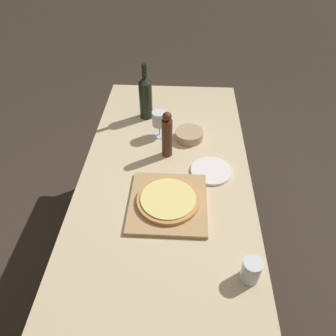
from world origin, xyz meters
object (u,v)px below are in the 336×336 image
Objects in this scene: pepper_mill at (168,135)px; pizza at (168,200)px; wine_glass at (159,119)px; wine_bottle at (146,97)px; small_bowl at (189,135)px.

pizza is at bearing -86.74° from pepper_mill.
wine_glass is (-0.07, 0.51, 0.08)m from pizza.
pizza is 1.08× the size of pepper_mill.
wine_glass is at bearing -63.43° from wine_bottle.
wine_bottle is 1.31× the size of pepper_mill.
wine_bottle reaches higher than pizza.
pepper_mill reaches higher than small_bowl.
wine_bottle is at bearing 141.53° from small_bowl.
small_bowl is at bearing -6.79° from wine_glass.
wine_bottle reaches higher than pepper_mill.
small_bowl is (0.11, 0.14, -0.10)m from pepper_mill.
wine_bottle is 0.21m from wine_glass.
wine_bottle is at bearing 112.93° from pepper_mill.
pepper_mill is (-0.02, 0.35, 0.09)m from pizza.
pepper_mill is at bearing -67.07° from wine_bottle.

